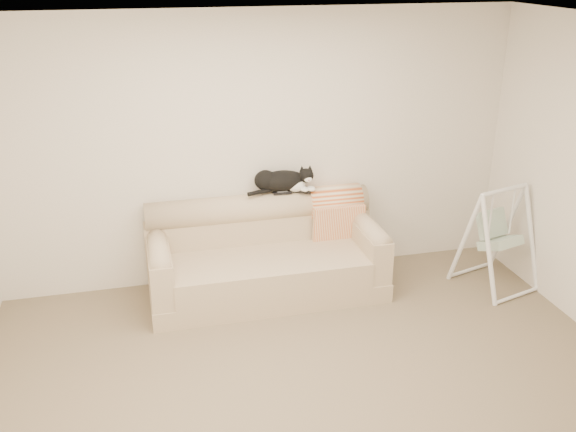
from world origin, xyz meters
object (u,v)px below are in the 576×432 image
object	(u,v)px
remote_a	(282,192)
sofa	(265,257)
tuxedo_cat	(282,181)
baby_swing	(498,237)
remote_b	(302,191)

from	to	relation	value
remote_a	sofa	bearing A→B (deg)	-136.04
tuxedo_cat	baby_swing	bearing A→B (deg)	-19.04
sofa	baby_swing	world-z (taller)	baby_swing
sofa	remote_b	xyz separation A→B (m)	(0.42, 0.21, 0.56)
sofa	baby_swing	distance (m)	2.24
remote_b	baby_swing	distance (m)	1.93
baby_swing	tuxedo_cat	bearing A→B (deg)	160.96
baby_swing	remote_b	bearing A→B (deg)	160.21
remote_a	tuxedo_cat	size ratio (longest dim) A/B	0.27
remote_b	baby_swing	xyz separation A→B (m)	(1.77, -0.64, -0.40)
sofa	baby_swing	bearing A→B (deg)	-11.05
remote_b	tuxedo_cat	distance (m)	0.22
remote_a	remote_b	bearing A→B (deg)	-2.19
tuxedo_cat	baby_swing	size ratio (longest dim) A/B	0.65
baby_swing	remote_a	bearing A→B (deg)	161.85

